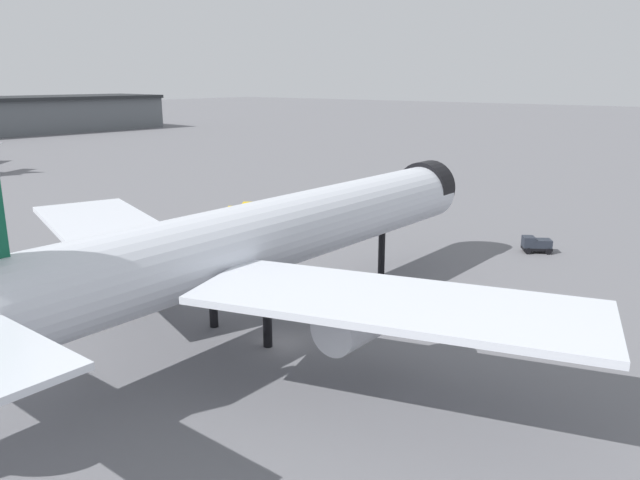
{
  "coord_description": "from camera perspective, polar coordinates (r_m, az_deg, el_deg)",
  "views": [
    {
      "loc": [
        -31.68,
        -28.79,
        19.29
      ],
      "look_at": [
        8.88,
        3.22,
        5.67
      ],
      "focal_mm": 34.53,
      "sensor_mm": 36.0,
      "label": 1
    }
  ],
  "objects": [
    {
      "name": "baggage_tug_wing",
      "position": [
        74.28,
        19.37,
        -0.37
      ],
      "size": [
        3.2,
        3.55,
        1.85
      ],
      "rotation": [
        0.0,
        0.0,
        2.16
      ],
      "color": "black",
      "rests_on": "ground"
    },
    {
      "name": "ground",
      "position": [
        46.96,
        -3.68,
        -9.53
      ],
      "size": [
        900.0,
        900.0,
        0.0
      ],
      "primitive_type": "plane",
      "color": "slate"
    },
    {
      "name": "service_truck_front",
      "position": [
        83.72,
        -6.68,
        2.46
      ],
      "size": [
        5.13,
        5.78,
        3.0
      ],
      "rotation": [
        0.0,
        0.0,
        2.21
      ],
      "color": "black",
      "rests_on": "ground"
    },
    {
      "name": "airliner_near_gate",
      "position": [
        47.6,
        -5.74,
        0.03
      ],
      "size": [
        59.94,
        54.88,
        16.45
      ],
      "rotation": [
        0.0,
        0.0,
        -0.01
      ],
      "color": "silver",
      "rests_on": "ground"
    }
  ]
}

